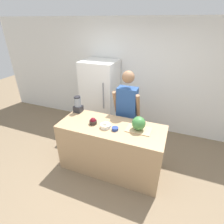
{
  "coord_description": "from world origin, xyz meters",
  "views": [
    {
      "loc": [
        0.92,
        -1.95,
        2.52
      ],
      "look_at": [
        0.0,
        0.4,
        1.18
      ],
      "focal_mm": 28.0,
      "sensor_mm": 36.0,
      "label": 1
    }
  ],
  "objects_px": {
    "watermelon": "(139,123)",
    "blender": "(78,105)",
    "bowl_small_blue": "(115,129)",
    "refrigerator": "(100,96)",
    "person": "(127,113)",
    "bowl_cherries": "(93,121)",
    "bowl_cream": "(106,125)"
  },
  "relations": [
    {
      "from": "watermelon",
      "to": "bowl_small_blue",
      "type": "xyz_separation_m",
      "value": [
        -0.35,
        -0.14,
        -0.1
      ]
    },
    {
      "from": "watermelon",
      "to": "refrigerator",
      "type": "bearing_deg",
      "value": 135.08
    },
    {
      "from": "bowl_cream",
      "to": "refrigerator",
      "type": "bearing_deg",
      "value": 117.97
    },
    {
      "from": "person",
      "to": "refrigerator",
      "type": "bearing_deg",
      "value": 141.37
    },
    {
      "from": "bowl_cream",
      "to": "blender",
      "type": "xyz_separation_m",
      "value": [
        -0.72,
        0.33,
        0.1
      ]
    },
    {
      "from": "bowl_small_blue",
      "to": "bowl_cream",
      "type": "bearing_deg",
      "value": 175.68
    },
    {
      "from": "person",
      "to": "blender",
      "type": "xyz_separation_m",
      "value": [
        -0.88,
        -0.33,
        0.17
      ]
    },
    {
      "from": "bowl_cherries",
      "to": "bowl_cream",
      "type": "xyz_separation_m",
      "value": [
        0.25,
        -0.03,
        -0.01
      ]
    },
    {
      "from": "bowl_cream",
      "to": "blender",
      "type": "height_order",
      "value": "blender"
    },
    {
      "from": "watermelon",
      "to": "blender",
      "type": "height_order",
      "value": "blender"
    },
    {
      "from": "person",
      "to": "watermelon",
      "type": "relative_size",
      "value": 7.83
    },
    {
      "from": "watermelon",
      "to": "blender",
      "type": "bearing_deg",
      "value": 170.57
    },
    {
      "from": "bowl_cherries",
      "to": "bowl_cream",
      "type": "relative_size",
      "value": 0.74
    },
    {
      "from": "person",
      "to": "bowl_small_blue",
      "type": "distance_m",
      "value": 0.68
    },
    {
      "from": "watermelon",
      "to": "bowl_small_blue",
      "type": "distance_m",
      "value": 0.39
    },
    {
      "from": "person",
      "to": "blender",
      "type": "height_order",
      "value": "person"
    },
    {
      "from": "person",
      "to": "bowl_cream",
      "type": "height_order",
      "value": "person"
    },
    {
      "from": "refrigerator",
      "to": "bowl_cherries",
      "type": "height_order",
      "value": "refrigerator"
    },
    {
      "from": "watermelon",
      "to": "bowl_cream",
      "type": "height_order",
      "value": "watermelon"
    },
    {
      "from": "person",
      "to": "bowl_small_blue",
      "type": "height_order",
      "value": "person"
    },
    {
      "from": "bowl_cherries",
      "to": "bowl_small_blue",
      "type": "distance_m",
      "value": 0.42
    },
    {
      "from": "bowl_cream",
      "to": "bowl_small_blue",
      "type": "relative_size",
      "value": 1.61
    },
    {
      "from": "refrigerator",
      "to": "blender",
      "type": "distance_m",
      "value": 1.07
    },
    {
      "from": "person",
      "to": "bowl_cream",
      "type": "distance_m",
      "value": 0.69
    },
    {
      "from": "bowl_cherries",
      "to": "refrigerator",
      "type": "bearing_deg",
      "value": 109.8
    },
    {
      "from": "person",
      "to": "bowl_small_blue",
      "type": "relative_size",
      "value": 15.99
    },
    {
      "from": "bowl_cherries",
      "to": "bowl_small_blue",
      "type": "xyz_separation_m",
      "value": [
        0.42,
        -0.04,
        -0.02
      ]
    },
    {
      "from": "watermelon",
      "to": "bowl_cherries",
      "type": "distance_m",
      "value": 0.78
    },
    {
      "from": "refrigerator",
      "to": "watermelon",
      "type": "relative_size",
      "value": 7.7
    },
    {
      "from": "bowl_cream",
      "to": "bowl_cherries",
      "type": "bearing_deg",
      "value": 173.29
    },
    {
      "from": "blender",
      "to": "bowl_cream",
      "type": "bearing_deg",
      "value": -24.86
    },
    {
      "from": "bowl_small_blue",
      "to": "blender",
      "type": "height_order",
      "value": "blender"
    }
  ]
}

